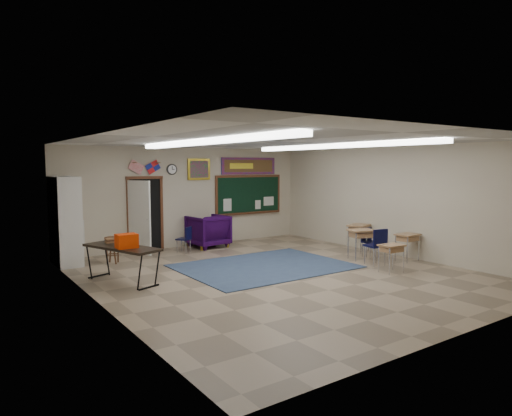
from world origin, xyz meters
TOP-DOWN VIEW (x-y plane):
  - floor at (0.00, 0.00)m, footprint 9.00×9.00m
  - back_wall at (0.00, 4.50)m, footprint 8.00×0.04m
  - front_wall at (0.00, -4.50)m, footprint 8.00×0.04m
  - left_wall at (-4.00, 0.00)m, footprint 0.04×9.00m
  - right_wall at (4.00, 0.00)m, footprint 0.04×9.00m
  - ceiling at (0.00, 0.00)m, footprint 8.00×9.00m
  - area_rug at (0.20, 0.80)m, footprint 4.00×3.00m
  - fluorescent_strips at (0.00, 0.00)m, footprint 3.86×6.00m
  - doorway at (-1.50, 4.35)m, footprint 1.10×0.89m
  - chalkboard at (2.20, 4.46)m, footprint 2.55×0.14m
  - bulletin_board at (2.20, 4.47)m, footprint 2.10×0.05m
  - framed_art_print at (0.35, 4.47)m, footprint 0.75×0.05m
  - wall_clock at (-0.55, 4.47)m, footprint 0.32×0.05m
  - wall_flags at (-1.40, 4.44)m, footprint 1.16×0.06m
  - storage_cabinet at (-3.71, 3.85)m, footprint 0.59×1.25m
  - wingback_armchair at (0.38, 3.98)m, footprint 1.13×1.16m
  - student_chair_reading at (-0.64, 3.56)m, footprint 0.52×0.52m
  - student_chair_desk_a at (2.57, -0.61)m, footprint 0.53×0.53m
  - student_chair_desk_b at (3.22, 0.10)m, footprint 0.42×0.42m
  - student_desk_front_left at (2.80, 0.04)m, footprint 0.78×0.67m
  - student_desk_front_right at (3.57, 0.86)m, footprint 0.78×0.68m
  - student_desk_back_left at (2.24, -1.38)m, footprint 0.58×0.45m
  - student_desk_back_right at (3.62, -0.77)m, footprint 0.60×0.46m
  - folding_table at (-3.15, 1.29)m, footprint 1.21×1.97m
  - wooden_stool at (-2.74, 3.30)m, footprint 0.38×0.38m

SIDE VIEW (x-z plane):
  - floor at x=0.00m, z-range 0.00..0.00m
  - area_rug at x=0.20m, z-range 0.00..0.02m
  - wooden_stool at x=-2.74m, z-range 0.01..0.68m
  - student_desk_back_left at x=2.24m, z-range 0.04..0.69m
  - student_chair_reading at x=-0.64m, z-range 0.00..0.74m
  - student_chair_desk_b at x=3.22m, z-range 0.00..0.78m
  - student_desk_back_right at x=3.62m, z-range 0.04..0.75m
  - folding_table at x=-3.15m, z-range -0.11..0.95m
  - student_desk_front_right at x=3.57m, z-range 0.05..0.83m
  - student_desk_front_left at x=2.80m, z-range 0.05..0.84m
  - student_chair_desk_a at x=2.57m, z-range 0.00..0.92m
  - wingback_armchair at x=0.38m, z-range 0.00..0.98m
  - doorway at x=-1.50m, z-range -0.02..2.14m
  - storage_cabinet at x=-3.71m, z-range 0.00..2.20m
  - chalkboard at x=2.20m, z-range 0.81..2.11m
  - back_wall at x=0.00m, z-range 0.00..3.00m
  - front_wall at x=0.00m, z-range 0.00..3.00m
  - left_wall at x=-4.00m, z-range 0.00..3.00m
  - right_wall at x=4.00m, z-range 0.00..3.00m
  - framed_art_print at x=0.35m, z-range 2.02..2.67m
  - wall_clock at x=-0.55m, z-range 2.19..2.51m
  - bulletin_board at x=2.20m, z-range 2.18..2.73m
  - wall_flags at x=-1.40m, z-range 2.13..2.83m
  - fluorescent_strips at x=0.00m, z-range 2.89..2.99m
  - ceiling at x=0.00m, z-range 2.98..3.02m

